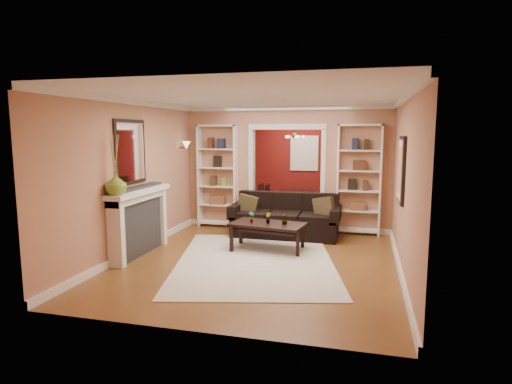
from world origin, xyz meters
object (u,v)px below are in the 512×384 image
(fireplace, at_px, (140,222))
(dining_table, at_px, (294,205))
(bookshelf_right, at_px, (359,180))
(sofa, at_px, (285,216))
(coffee_table, at_px, (268,237))
(bookshelf_left, at_px, (218,176))

(fireplace, relative_size, dining_table, 1.03)
(bookshelf_right, height_order, fireplace, bookshelf_right)
(sofa, relative_size, coffee_table, 1.70)
(bookshelf_right, height_order, dining_table, bookshelf_right)
(coffee_table, height_order, fireplace, fireplace)
(coffee_table, relative_size, bookshelf_right, 0.57)
(sofa, relative_size, dining_table, 1.35)
(coffee_table, height_order, dining_table, dining_table)
(bookshelf_right, relative_size, dining_table, 1.39)
(bookshelf_right, distance_m, dining_table, 2.47)
(coffee_table, distance_m, bookshelf_right, 2.46)
(dining_table, bearing_deg, sofa, -175.25)
(sofa, bearing_deg, coffee_table, -95.96)
(bookshelf_left, xyz_separation_m, dining_table, (1.47, 1.64, -0.86))
(bookshelf_right, xyz_separation_m, dining_table, (-1.63, 1.64, -0.86))
(coffee_table, bearing_deg, dining_table, 100.31)
(sofa, bearing_deg, dining_table, 94.75)
(fireplace, bearing_deg, coffee_table, 22.13)
(coffee_table, height_order, bookshelf_left, bookshelf_left)
(bookshelf_left, distance_m, fireplace, 2.65)
(dining_table, bearing_deg, bookshelf_left, 138.16)
(coffee_table, distance_m, dining_table, 3.33)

